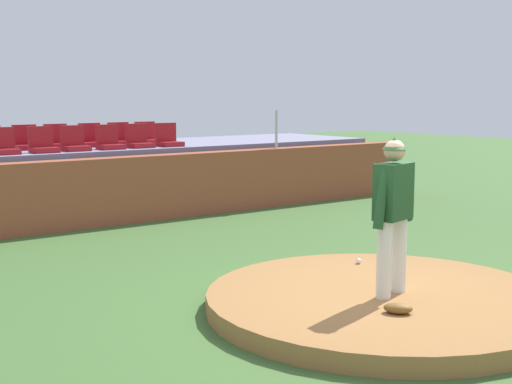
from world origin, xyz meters
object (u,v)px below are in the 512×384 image
(stadium_chair_1, at_px, (43,144))
(stadium_chair_2, at_px, (74,143))
(pitcher, at_px, (393,204))
(stadium_chair_3, at_px, (109,142))
(stadium_chair_5, at_px, (168,139))
(fielding_glove, at_px, (398,308))
(stadium_chair_9, at_px, (91,139))
(stadium_chair_0, at_px, (3,146))
(stadium_chair_10, at_px, (120,138))
(stadium_chair_11, at_px, (147,137))
(stadium_chair_7, at_px, (26,142))
(stadium_chair_4, at_px, (139,140))
(stadium_chair_8, at_px, (57,141))
(baseball, at_px, (359,261))

(stadium_chair_1, xyz_separation_m, stadium_chair_2, (0.66, 0.04, 0.00))
(pitcher, xyz_separation_m, stadium_chair_1, (-1.05, 8.01, 0.27))
(stadium_chair_3, bearing_deg, stadium_chair_5, -179.41)
(fielding_glove, bearing_deg, stadium_chair_2, -39.44)
(stadium_chair_9, bearing_deg, stadium_chair_0, 22.84)
(stadium_chair_10, relative_size, stadium_chair_11, 1.00)
(stadium_chair_0, height_order, stadium_chair_7, same)
(stadium_chair_0, distance_m, stadium_chair_11, 3.61)
(stadium_chair_1, height_order, stadium_chair_11, same)
(stadium_chair_1, bearing_deg, stadium_chair_4, -178.56)
(stadium_chair_8, height_order, stadium_chair_9, same)
(pitcher, xyz_separation_m, stadium_chair_8, (-0.39, 8.96, 0.27))
(pitcher, xyz_separation_m, stadium_chair_4, (1.03, 8.07, 0.27))
(stadium_chair_8, xyz_separation_m, stadium_chair_10, (1.44, 0.01, 0.00))
(stadium_chair_8, distance_m, stadium_chair_11, 2.10)
(stadium_chair_8, bearing_deg, pitcher, 92.49)
(baseball, bearing_deg, stadium_chair_8, 98.61)
(stadium_chair_11, bearing_deg, stadium_chair_2, 23.46)
(pitcher, relative_size, fielding_glove, 5.97)
(stadium_chair_2, height_order, stadium_chair_7, same)
(stadium_chair_0, height_order, stadium_chair_10, same)
(stadium_chair_4, height_order, stadium_chair_10, same)
(stadium_chair_0, distance_m, stadium_chair_3, 2.13)
(stadium_chair_5, height_order, stadium_chair_7, same)
(fielding_glove, xyz_separation_m, stadium_chair_4, (1.49, 8.59, 1.25))
(pitcher, relative_size, stadium_chair_5, 3.58)
(baseball, relative_size, stadium_chair_9, 0.15)
(stadium_chair_5, bearing_deg, stadium_chair_1, 0.65)
(stadium_chair_3, xyz_separation_m, stadium_chair_9, (0.02, 0.92, 0.00))
(stadium_chair_2, relative_size, stadium_chair_11, 1.00)
(stadium_chair_11, bearing_deg, stadium_chair_4, 53.10)
(stadium_chair_10, bearing_deg, stadium_chair_2, 32.24)
(baseball, distance_m, stadium_chair_7, 7.97)
(stadium_chair_8, bearing_deg, stadium_chair_1, 55.26)
(stadium_chair_1, height_order, stadium_chair_4, same)
(stadium_chair_2, distance_m, stadium_chair_10, 1.70)
(stadium_chair_9, bearing_deg, stadium_chair_4, 127.10)
(stadium_chair_5, relative_size, stadium_chair_8, 1.00)
(stadium_chair_8, distance_m, stadium_chair_10, 1.44)
(stadium_chair_7, bearing_deg, stadium_chair_4, 157.17)
(stadium_chair_1, height_order, stadium_chair_2, same)
(stadium_chair_0, xyz_separation_m, stadium_chair_2, (1.40, 0.01, 0.00))
(fielding_glove, distance_m, stadium_chair_0, 8.76)
(baseball, bearing_deg, stadium_chair_2, 99.75)
(stadium_chair_0, xyz_separation_m, stadium_chair_9, (2.15, 0.91, 0.00))
(baseball, distance_m, stadium_chair_3, 6.88)
(fielding_glove, height_order, stadium_chair_10, stadium_chair_10)
(fielding_glove, bearing_deg, stadium_chair_10, -48.01)
(stadium_chair_10, bearing_deg, baseball, 87.93)
(stadium_chair_7, distance_m, stadium_chair_11, 2.76)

